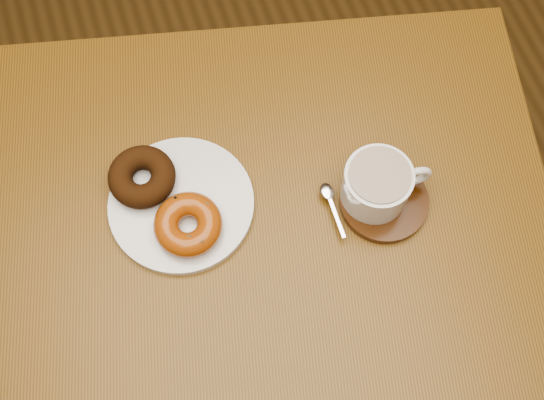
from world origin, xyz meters
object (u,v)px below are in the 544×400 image
object	(u,v)px
donut_plate	(181,204)
coffee_cup	(378,184)
cafe_table	(261,238)
saucer	(384,201)

from	to	relation	value
donut_plate	coffee_cup	size ratio (longest dim) A/B	1.65
coffee_cup	cafe_table	bearing A→B (deg)	174.71
donut_plate	saucer	xyz separation A→B (m)	(0.29, -0.09, 0.00)
cafe_table	saucer	world-z (taller)	saucer
saucer	coffee_cup	distance (m)	0.04
cafe_table	donut_plate	size ratio (longest dim) A/B	4.64
cafe_table	saucer	distance (m)	0.23
coffee_cup	donut_plate	bearing A→B (deg)	171.14
cafe_table	saucer	xyz separation A→B (m)	(0.18, -0.05, 0.14)
cafe_table	donut_plate	bearing A→B (deg)	172.33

